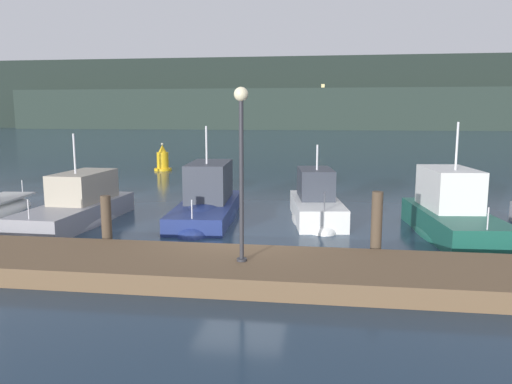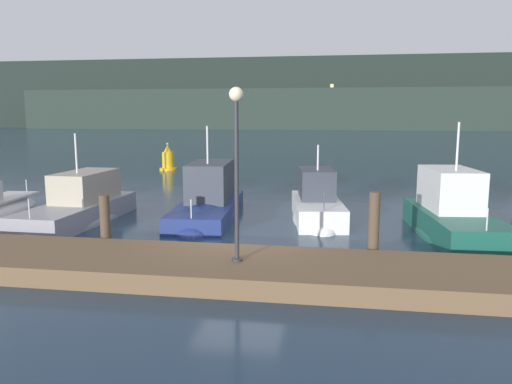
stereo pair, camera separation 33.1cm
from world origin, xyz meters
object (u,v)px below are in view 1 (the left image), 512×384
object	(u,v)px
motorboat_berth_7	(452,222)
motorboat_berth_5	(207,209)
channel_buoy	(163,160)
motorboat_berth_4	(77,215)
dock_lamppost	(241,146)
motorboat_berth_6	(316,211)

from	to	relation	value
motorboat_berth_7	motorboat_berth_5	bearing A→B (deg)	168.99
motorboat_berth_7	channel_buoy	world-z (taller)	motorboat_berth_7
motorboat_berth_4	channel_buoy	distance (m)	16.31
dock_lamppost	motorboat_berth_7	bearing A→B (deg)	41.22
motorboat_berth_7	dock_lamppost	world-z (taller)	dock_lamppost
motorboat_berth_5	motorboat_berth_7	xyz separation A→B (m)	(8.35, -1.62, 0.11)
motorboat_berth_4	dock_lamppost	xyz separation A→B (m)	(6.78, -5.18, 2.82)
motorboat_berth_6	motorboat_berth_7	xyz separation A→B (m)	(4.32, -1.73, 0.10)
motorboat_berth_7	channel_buoy	xyz separation A→B (m)	(-14.95, 16.17, 0.27)
motorboat_berth_4	dock_lamppost	bearing A→B (deg)	-37.41
motorboat_berth_4	motorboat_berth_6	distance (m)	8.52
motorboat_berth_5	motorboat_berth_6	world-z (taller)	motorboat_berth_5
motorboat_berth_6	motorboat_berth_7	size ratio (longest dim) A/B	0.85
motorboat_berth_7	motorboat_berth_6	bearing A→B (deg)	158.17
motorboat_berth_5	channel_buoy	xyz separation A→B (m)	(-6.60, 14.55, 0.38)
motorboat_berth_4	channel_buoy	xyz separation A→B (m)	(-2.28, 16.15, 0.40)
motorboat_berth_6	channel_buoy	size ratio (longest dim) A/B	2.72
motorboat_berth_4	motorboat_berth_7	xyz separation A→B (m)	(12.67, -0.02, 0.12)
channel_buoy	dock_lamppost	size ratio (longest dim) A/B	0.47
motorboat_berth_5	motorboat_berth_6	xyz separation A→B (m)	(4.03, 0.11, 0.01)
motorboat_berth_6	channel_buoy	bearing A→B (deg)	126.36
motorboat_berth_6	channel_buoy	world-z (taller)	motorboat_berth_6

